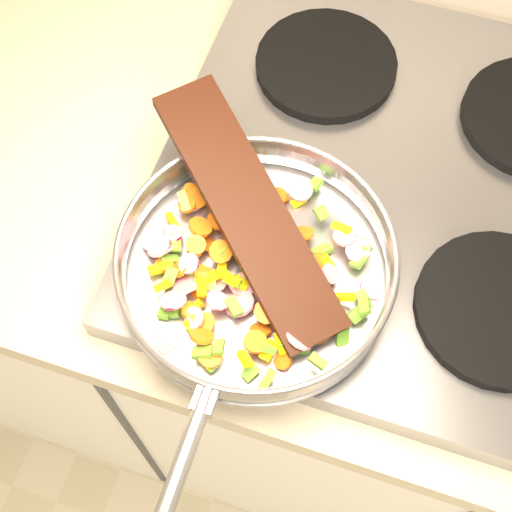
% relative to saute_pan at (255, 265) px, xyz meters
% --- Properties ---
extents(cooktop, '(0.60, 0.60, 0.04)m').
position_rel_saute_pan_xyz_m(cooktop, '(0.13, 0.19, -0.07)').
color(cooktop, '#939399').
rests_on(cooktop, counter_top).
extents(grate_fl, '(0.19, 0.19, 0.02)m').
position_rel_saute_pan_xyz_m(grate_fl, '(-0.01, 0.05, -0.04)').
color(grate_fl, black).
rests_on(grate_fl, cooktop).
extents(grate_fr, '(0.19, 0.19, 0.02)m').
position_rel_saute_pan_xyz_m(grate_fr, '(0.27, 0.05, -0.04)').
color(grate_fr, black).
rests_on(grate_fr, cooktop).
extents(grate_bl, '(0.19, 0.19, 0.02)m').
position_rel_saute_pan_xyz_m(grate_bl, '(-0.01, 0.33, -0.04)').
color(grate_bl, black).
rests_on(grate_bl, cooktop).
extents(saute_pan, '(0.34, 0.52, 0.05)m').
position_rel_saute_pan_xyz_m(saute_pan, '(0.00, 0.00, 0.00)').
color(saute_pan, '#9E9EA5').
rests_on(saute_pan, grate_fl).
extents(vegetable_heap, '(0.29, 0.27, 0.05)m').
position_rel_saute_pan_xyz_m(vegetable_heap, '(-0.01, -0.00, -0.01)').
color(vegetable_heap, '#62A22B').
rests_on(vegetable_heap, saute_pan).
extents(wooden_spatula, '(0.29, 0.28, 0.07)m').
position_rel_saute_pan_xyz_m(wooden_spatula, '(-0.03, 0.05, 0.02)').
color(wooden_spatula, black).
rests_on(wooden_spatula, saute_pan).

